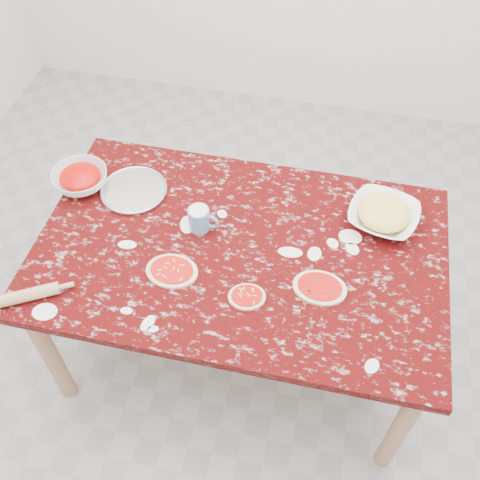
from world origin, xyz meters
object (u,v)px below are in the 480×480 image
at_px(pizza_tray, 134,191).
at_px(sauce_bowl, 81,179).
at_px(cheese_bowl, 383,216).
at_px(rolling_pin, 26,295).
at_px(worktable, 240,261).
at_px(flour_mug, 200,219).

bearing_deg(pizza_tray, sauce_bowl, -177.32).
bearing_deg(cheese_bowl, rolling_pin, -151.98).
height_order(worktable, rolling_pin, rolling_pin).
height_order(pizza_tray, sauce_bowl, sauce_bowl).
distance_m(pizza_tray, rolling_pin, 0.63).
height_order(sauce_bowl, rolling_pin, sauce_bowl).
height_order(pizza_tray, rolling_pin, rolling_pin).
height_order(cheese_bowl, rolling_pin, cheese_bowl).
relative_size(sauce_bowl, flour_mug, 1.82).
distance_m(pizza_tray, flour_mug, 0.36).
bearing_deg(rolling_pin, cheese_bowl, 28.02).
bearing_deg(sauce_bowl, worktable, -14.63).
distance_m(cheese_bowl, flour_mug, 0.74).
height_order(pizza_tray, flour_mug, flour_mug).
bearing_deg(flour_mug, pizza_tray, 158.09).
distance_m(cheese_bowl, rolling_pin, 1.40).
relative_size(cheese_bowl, flour_mug, 2.14).
bearing_deg(flour_mug, sauce_bowl, 167.74).
height_order(flour_mug, rolling_pin, flour_mug).
bearing_deg(flour_mug, worktable, -21.69).
xyz_separation_m(cheese_bowl, flour_mug, (-0.71, -0.19, 0.02)).
bearing_deg(rolling_pin, worktable, 29.55).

